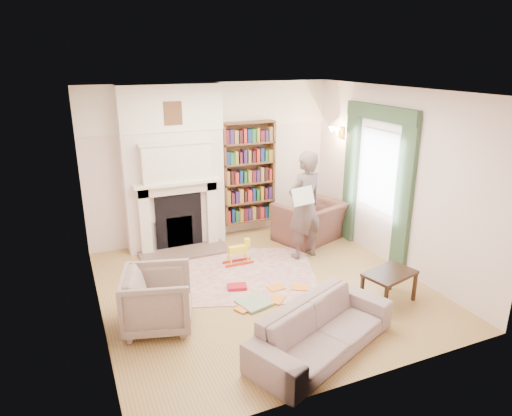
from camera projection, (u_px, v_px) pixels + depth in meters
name	position (u px, v px, depth m)	size (l,w,h in m)	color
floor	(263.00, 287.00, 6.69)	(4.50, 4.50, 0.00)	olive
ceiling	(264.00, 91.00, 5.80)	(4.50, 4.50, 0.00)	white
wall_back	(212.00, 162.00, 8.21)	(4.50, 4.50, 0.00)	beige
wall_front	(361.00, 260.00, 4.29)	(4.50, 4.50, 0.00)	beige
wall_left	(90.00, 218.00, 5.40)	(4.50, 4.50, 0.00)	beige
wall_right	(395.00, 179.00, 7.09)	(4.50, 4.50, 0.00)	beige
fireplace	(174.00, 170.00, 7.76)	(1.70, 0.58, 2.80)	beige
bookcase	(248.00, 173.00, 8.41)	(1.00, 0.24, 1.85)	brown
window	(378.00, 171.00, 7.42)	(0.02, 0.90, 1.30)	silver
curtain_left	(404.00, 197.00, 6.88)	(0.07, 0.32, 2.40)	#2C432B
curtain_right	(351.00, 176.00, 8.10)	(0.07, 0.32, 2.40)	#2C432B
pelmet	(381.00, 113.00, 7.11)	(0.09, 1.70, 0.24)	#2C432B
wall_sconce	(332.00, 134.00, 8.16)	(0.20, 0.24, 0.24)	gold
rug	(234.00, 274.00, 7.08)	(2.48, 1.91, 0.01)	beige
armchair_reading	(309.00, 222.00, 8.29)	(1.11, 0.97, 0.72)	#462625
armchair_left	(158.00, 299.00, 5.61)	(0.81, 0.83, 0.76)	#A8A08B
sofa	(322.00, 329.00, 5.18)	(1.92, 0.75, 0.56)	#A59888
man_reading	(305.00, 206.00, 7.43)	(0.66, 0.43, 1.81)	#584946
newspaper	(303.00, 196.00, 7.12)	(0.40, 0.02, 0.28)	silver
coffee_table	(389.00, 287.00, 6.23)	(0.70, 0.45, 0.45)	black
paraffin_heater	(149.00, 238.00, 7.78)	(0.24, 0.24, 0.55)	#ACAEB4
rocking_horse	(238.00, 252.00, 7.37)	(0.48, 0.19, 0.42)	yellow
board_game	(254.00, 302.00, 6.22)	(0.40, 0.40, 0.03)	gold
game_box_lid	(237.00, 287.00, 6.63)	(0.28, 0.18, 0.05)	#A51222
comic_annuals	(275.00, 295.00, 6.43)	(1.25, 0.57, 0.02)	red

